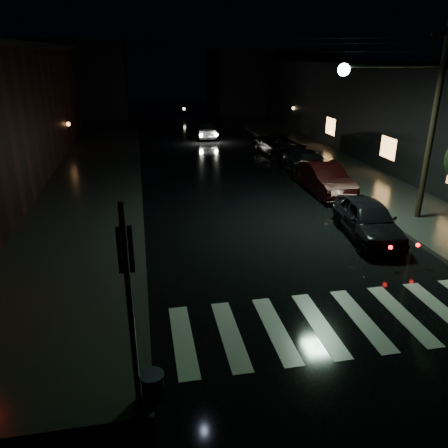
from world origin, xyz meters
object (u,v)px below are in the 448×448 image
parked_car_a (368,219)px  oncoming_car (204,130)px  parked_car_c (309,164)px  parked_car_b (325,178)px  parked_car_d (281,146)px

parked_car_a → oncoming_car: parked_car_a is taller
oncoming_car → parked_car_a: bearing=97.5°
parked_car_a → parked_car_c: 9.19m
parked_car_b → oncoming_car: parked_car_b is taller
parked_car_c → parked_car_b: bearing=-103.0°
parked_car_d → oncoming_car: parked_car_d is taller
parked_car_b → parked_car_d: size_ratio=0.92×
parked_car_b → parked_car_c: parked_car_b is taller
parked_car_c → parked_car_d: 5.28m
parked_car_b → parked_car_c: bearing=81.6°
parked_car_a → parked_car_b: size_ratio=0.93×
oncoming_car → parked_car_b: bearing=102.4°
oncoming_car → parked_car_d: bearing=118.5°
parked_car_d → oncoming_car: (-4.22, 7.62, -0.05)m
parked_car_c → parked_car_d: bearing=85.3°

